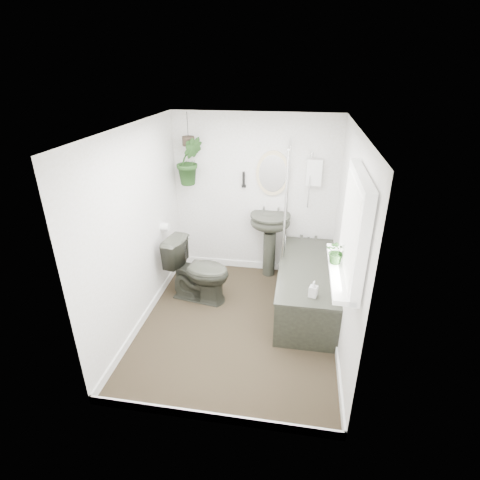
# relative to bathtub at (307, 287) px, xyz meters

# --- Properties ---
(floor) EXTENTS (2.30, 2.80, 0.02)m
(floor) POSITION_rel_bathtub_xyz_m (-0.80, -0.50, -0.30)
(floor) COLOR black
(floor) RESTS_ON ground
(ceiling) EXTENTS (2.30, 2.80, 0.02)m
(ceiling) POSITION_rel_bathtub_xyz_m (-0.80, -0.50, 2.02)
(ceiling) COLOR white
(ceiling) RESTS_ON ground
(wall_back) EXTENTS (2.30, 0.02, 2.30)m
(wall_back) POSITION_rel_bathtub_xyz_m (-0.80, 0.91, 0.86)
(wall_back) COLOR white
(wall_back) RESTS_ON ground
(wall_front) EXTENTS (2.30, 0.02, 2.30)m
(wall_front) POSITION_rel_bathtub_xyz_m (-0.80, -1.91, 0.86)
(wall_front) COLOR white
(wall_front) RESTS_ON ground
(wall_left) EXTENTS (0.02, 2.80, 2.30)m
(wall_left) POSITION_rel_bathtub_xyz_m (-1.96, -0.50, 0.86)
(wall_left) COLOR white
(wall_left) RESTS_ON ground
(wall_right) EXTENTS (0.02, 2.80, 2.30)m
(wall_right) POSITION_rel_bathtub_xyz_m (0.36, -0.50, 0.86)
(wall_right) COLOR white
(wall_right) RESTS_ON ground
(skirting) EXTENTS (2.30, 2.80, 0.10)m
(skirting) POSITION_rel_bathtub_xyz_m (-0.80, -0.50, -0.24)
(skirting) COLOR white
(skirting) RESTS_ON floor
(bathtub) EXTENTS (0.72, 1.72, 0.58)m
(bathtub) POSITION_rel_bathtub_xyz_m (0.00, 0.00, 0.00)
(bathtub) COLOR #2D2F26
(bathtub) RESTS_ON floor
(bath_screen) EXTENTS (0.04, 0.72, 1.40)m
(bath_screen) POSITION_rel_bathtub_xyz_m (-0.33, 0.49, 0.99)
(bath_screen) COLOR silver
(bath_screen) RESTS_ON bathtub
(shower_box) EXTENTS (0.20, 0.10, 0.35)m
(shower_box) POSITION_rel_bathtub_xyz_m (0.00, 0.84, 1.26)
(shower_box) COLOR white
(shower_box) RESTS_ON wall_back
(oval_mirror) EXTENTS (0.46, 0.03, 0.62)m
(oval_mirror) POSITION_rel_bathtub_xyz_m (-0.55, 0.87, 1.21)
(oval_mirror) COLOR beige
(oval_mirror) RESTS_ON wall_back
(wall_sconce) EXTENTS (0.04, 0.04, 0.22)m
(wall_sconce) POSITION_rel_bathtub_xyz_m (-0.95, 0.86, 1.11)
(wall_sconce) COLOR black
(wall_sconce) RESTS_ON wall_back
(toilet_roll_holder) EXTENTS (0.11, 0.11, 0.11)m
(toilet_roll_holder) POSITION_rel_bathtub_xyz_m (-1.90, 0.20, 0.61)
(toilet_roll_holder) COLOR white
(toilet_roll_holder) RESTS_ON wall_left
(window_recess) EXTENTS (0.08, 1.00, 0.90)m
(window_recess) POSITION_rel_bathtub_xyz_m (0.29, -1.20, 1.36)
(window_recess) COLOR white
(window_recess) RESTS_ON wall_right
(window_sill) EXTENTS (0.18, 1.00, 0.04)m
(window_sill) POSITION_rel_bathtub_xyz_m (0.22, -1.20, 0.94)
(window_sill) COLOR white
(window_sill) RESTS_ON wall_right
(window_blinds) EXTENTS (0.01, 0.86, 0.76)m
(window_blinds) POSITION_rel_bathtub_xyz_m (0.24, -1.20, 1.36)
(window_blinds) COLOR white
(window_blinds) RESTS_ON wall_right
(toilet) EXTENTS (0.89, 0.60, 0.84)m
(toilet) POSITION_rel_bathtub_xyz_m (-1.40, -0.03, 0.13)
(toilet) COLOR #2D2F26
(toilet) RESTS_ON floor
(pedestal_sink) EXTENTS (0.62, 0.55, 0.96)m
(pedestal_sink) POSITION_rel_bathtub_xyz_m (-0.55, 0.74, 0.19)
(pedestal_sink) COLOR #2D2F26
(pedestal_sink) RESTS_ON floor
(sill_plant) EXTENTS (0.21, 0.18, 0.22)m
(sill_plant) POSITION_rel_bathtub_xyz_m (0.19, -1.09, 1.07)
(sill_plant) COLOR black
(sill_plant) RESTS_ON window_sill
(hanging_plant) EXTENTS (0.44, 0.40, 0.65)m
(hanging_plant) POSITION_rel_bathtub_xyz_m (-1.66, 0.71, 1.38)
(hanging_plant) COLOR black
(hanging_plant) RESTS_ON ceiling
(soap_bottle) EXTENTS (0.10, 0.11, 0.19)m
(soap_bottle) POSITION_rel_bathtub_xyz_m (0.05, -0.65, 0.38)
(soap_bottle) COLOR #2B2827
(soap_bottle) RESTS_ON bathtub
(hanging_pot) EXTENTS (0.16, 0.16, 0.12)m
(hanging_pot) POSITION_rel_bathtub_xyz_m (-1.66, 0.71, 1.64)
(hanging_pot) COLOR #2E241B
(hanging_pot) RESTS_ON ceiling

